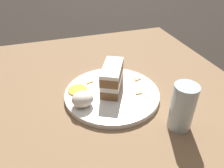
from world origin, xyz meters
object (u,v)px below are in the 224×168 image
object	(u,v)px
cake_slice	(113,78)
cream_dollop	(83,99)
drinking_glass	(182,110)
orange_garnish	(78,90)
plate	(112,94)

from	to	relation	value
cake_slice	cream_dollop	world-z (taller)	cake_slice
cake_slice	drinking_glass	bearing A→B (deg)	-30.52
orange_garnish	drinking_glass	bearing A→B (deg)	135.80
cream_dollop	orange_garnish	xyz separation A→B (m)	(0.00, -0.08, -0.02)
cream_dollop	drinking_glass	world-z (taller)	drinking_glass
cake_slice	cream_dollop	distance (m)	0.12
cake_slice	orange_garnish	distance (m)	0.12
plate	drinking_glass	distance (m)	0.23
plate	cream_dollop	xyz separation A→B (m)	(0.10, 0.04, 0.03)
cream_dollop	drinking_glass	xyz separation A→B (m)	(-0.23, 0.15, 0.02)
plate	cake_slice	distance (m)	0.05
plate	cake_slice	world-z (taller)	cake_slice
cake_slice	plate	bearing A→B (deg)	-89.75
cream_dollop	orange_garnish	size ratio (longest dim) A/B	1.03
cream_dollop	drinking_glass	size ratio (longest dim) A/B	0.48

